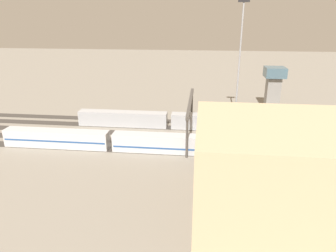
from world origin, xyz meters
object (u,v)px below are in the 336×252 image
at_px(train_on_track_1, 261,123).
at_px(train_on_track_2, 269,130).
at_px(signal_gantry, 190,106).
at_px(train_on_track_4, 167,143).
at_px(train_on_track_3, 317,140).
at_px(control_tower, 273,84).
at_px(train_on_track_0, 329,118).
at_px(maintenance_shed, 326,173).
at_px(light_mast_0, 240,47).

xyz_separation_m(train_on_track_1, train_on_track_2, (-1.08, 5.00, 0.07)).
bearing_deg(train_on_track_2, signal_gantry, 0.00).
relative_size(train_on_track_4, train_on_track_3, 7.14).
relative_size(train_on_track_2, control_tower, 0.79).
height_order(train_on_track_3, train_on_track_2, same).
relative_size(train_on_track_1, train_on_track_2, 9.06).
height_order(train_on_track_1, signal_gantry, signal_gantry).
relative_size(train_on_track_4, control_tower, 5.62).
bearing_deg(signal_gantry, train_on_track_0, -164.17).
bearing_deg(maintenance_shed, train_on_track_4, -38.40).
xyz_separation_m(train_on_track_4, train_on_track_3, (-31.62, -5.00, 0.16)).
xyz_separation_m(train_on_track_2, light_mast_0, (6.41, -13.84, 17.51)).
height_order(train_on_track_3, signal_gantry, signal_gantry).
bearing_deg(train_on_track_0, light_mast_0, -9.36).
xyz_separation_m(train_on_track_0, train_on_track_3, (7.81, 15.00, -0.46)).
bearing_deg(maintenance_shed, train_on_track_0, -111.55).
height_order(train_on_track_3, light_mast_0, light_mast_0).
bearing_deg(train_on_track_3, control_tower, -84.26).
bearing_deg(light_mast_0, train_on_track_4, 55.89).
bearing_deg(train_on_track_3, train_on_track_1, -44.58).
height_order(signal_gantry, control_tower, control_tower).
bearing_deg(train_on_track_3, train_on_track_0, -117.51).
height_order(train_on_track_0, signal_gantry, signal_gantry).
xyz_separation_m(train_on_track_3, light_mast_0, (15.48, -18.84, 17.51)).
xyz_separation_m(train_on_track_0, maintenance_shed, (15.42, 39.03, 4.21)).
xyz_separation_m(train_on_track_4, control_tower, (-28.42, -36.85, 5.46)).
height_order(light_mast_0, control_tower, light_mast_0).
height_order(train_on_track_0, train_on_track_4, train_on_track_0).
bearing_deg(maintenance_shed, signal_gantry, -55.64).
distance_m(train_on_track_3, control_tower, 32.44).
bearing_deg(train_on_track_2, train_on_track_1, -77.82).
relative_size(train_on_track_4, signal_gantry, 2.86).
relative_size(train_on_track_2, light_mast_0, 0.32).
bearing_deg(train_on_track_3, light_mast_0, -50.59).
xyz_separation_m(train_on_track_0, train_on_track_1, (17.96, 5.00, -0.53)).
height_order(train_on_track_4, train_on_track_3, train_on_track_3).
xyz_separation_m(train_on_track_1, train_on_track_4, (21.47, 15.00, -0.09)).
bearing_deg(train_on_track_2, light_mast_0, -65.15).
bearing_deg(train_on_track_0, train_on_track_1, 15.56).
distance_m(train_on_track_1, maintenance_shed, 34.46).
height_order(train_on_track_2, signal_gantry, signal_gantry).
bearing_deg(train_on_track_0, signal_gantry, 15.83).
bearing_deg(signal_gantry, control_tower, -132.09).
height_order(train_on_track_1, train_on_track_2, train_on_track_2).
bearing_deg(control_tower, train_on_track_2, 77.67).
bearing_deg(train_on_track_4, maintenance_shed, 141.60).
bearing_deg(light_mast_0, train_on_track_3, 129.41).
height_order(train_on_track_0, train_on_track_1, train_on_track_0).
distance_m(light_mast_0, maintenance_shed, 45.44).
distance_m(train_on_track_3, light_mast_0, 30.02).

